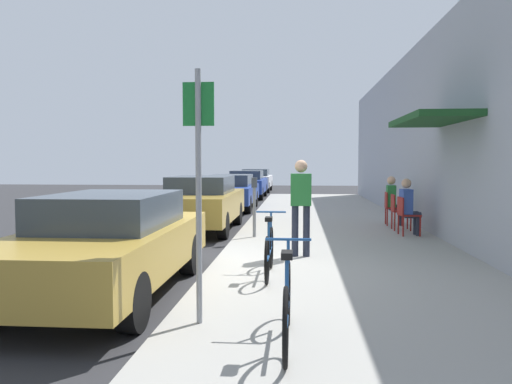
{
  "coord_description": "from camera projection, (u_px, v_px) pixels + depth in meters",
  "views": [
    {
      "loc": [
        1.41,
        -8.08,
        1.78
      ],
      "look_at": [
        0.26,
        5.61,
        0.96
      ],
      "focal_mm": 35.16,
      "sensor_mm": 36.0,
      "label": 1
    }
  ],
  "objects": [
    {
      "name": "ground_plane",
      "position": [
        212.0,
        270.0,
        8.27
      ],
      "size": [
        60.0,
        60.0,
        0.0
      ],
      "primitive_type": "plane",
      "color": "#2D2D30"
    },
    {
      "name": "sidewalk_slab",
      "position": [
        339.0,
        248.0,
        10.06
      ],
      "size": [
        4.5,
        32.0,
        0.12
      ],
      "primitive_type": "cube",
      "color": "#9E9B93",
      "rests_on": "ground_plane"
    },
    {
      "name": "building_facade",
      "position": [
        465.0,
        128.0,
        9.72
      ],
      "size": [
        1.4,
        32.0,
        4.89
      ],
      "color": "#999EA8",
      "rests_on": "ground_plane"
    },
    {
      "name": "parked_car_0",
      "position": [
        109.0,
        243.0,
        6.67
      ],
      "size": [
        1.8,
        4.4,
        1.36
      ],
      "color": "#A58433",
      "rests_on": "ground_plane"
    },
    {
      "name": "parked_car_1",
      "position": [
        201.0,
        202.0,
        12.98
      ],
      "size": [
        1.8,
        4.4,
        1.41
      ],
      "color": "#A58433",
      "rests_on": "ground_plane"
    },
    {
      "name": "parked_car_2",
      "position": [
        230.0,
        191.0,
        18.7
      ],
      "size": [
        1.8,
        4.4,
        1.31
      ],
      "color": "navy",
      "rests_on": "ground_plane"
    },
    {
      "name": "parked_car_3",
      "position": [
        247.0,
        184.0,
        24.7
      ],
      "size": [
        1.8,
        4.4,
        1.36
      ],
      "color": "navy",
      "rests_on": "ground_plane"
    },
    {
      "name": "parked_car_4",
      "position": [
        256.0,
        180.0,
        30.08
      ],
      "size": [
        1.8,
        4.4,
        1.36
      ],
      "color": "silver",
      "rests_on": "ground_plane"
    },
    {
      "name": "parking_meter",
      "position": [
        254.0,
        202.0,
        11.09
      ],
      "size": [
        0.12,
        0.1,
        1.32
      ],
      "color": "slate",
      "rests_on": "sidewalk_slab"
    },
    {
      "name": "street_sign",
      "position": [
        199.0,
        176.0,
        5.1
      ],
      "size": [
        0.32,
        0.06,
        2.6
      ],
      "color": "gray",
      "rests_on": "sidewalk_slab"
    },
    {
      "name": "bicycle_0",
      "position": [
        287.0,
        305.0,
        4.57
      ],
      "size": [
        0.46,
        1.71,
        0.9
      ],
      "color": "black",
      "rests_on": "sidewalk_slab"
    },
    {
      "name": "bicycle_1",
      "position": [
        269.0,
        251.0,
        7.32
      ],
      "size": [
        0.46,
        1.71,
        0.9
      ],
      "color": "black",
      "rests_on": "sidewalk_slab"
    },
    {
      "name": "cafe_chair_0",
      "position": [
        406.0,
        213.0,
        11.35
      ],
      "size": [
        0.47,
        0.47,
        0.87
      ],
      "color": "maroon",
      "rests_on": "sidewalk_slab"
    },
    {
      "name": "seated_patron_0",
      "position": [
        409.0,
        205.0,
        11.34
      ],
      "size": [
        0.45,
        0.38,
        1.29
      ],
      "color": "#232838",
      "rests_on": "sidewalk_slab"
    },
    {
      "name": "cafe_chair_1",
      "position": [
        398.0,
        209.0,
        12.24
      ],
      "size": [
        0.44,
        0.44,
        0.87
      ],
      "color": "maroon",
      "rests_on": "sidewalk_slab"
    },
    {
      "name": "cafe_chair_2",
      "position": [
        391.0,
        206.0,
        13.18
      ],
      "size": [
        0.46,
        0.46,
        0.87
      ],
      "color": "maroon",
      "rests_on": "sidewalk_slab"
    },
    {
      "name": "seated_patron_2",
      "position": [
        393.0,
        199.0,
        13.16
      ],
      "size": [
        0.44,
        0.37,
        1.29
      ],
      "color": "#232838",
      "rests_on": "sidewalk_slab"
    },
    {
      "name": "pedestrian_standing",
      "position": [
        301.0,
        200.0,
        8.78
      ],
      "size": [
        0.36,
        0.22,
        1.7
      ],
      "color": "#232838",
      "rests_on": "sidewalk_slab"
    }
  ]
}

